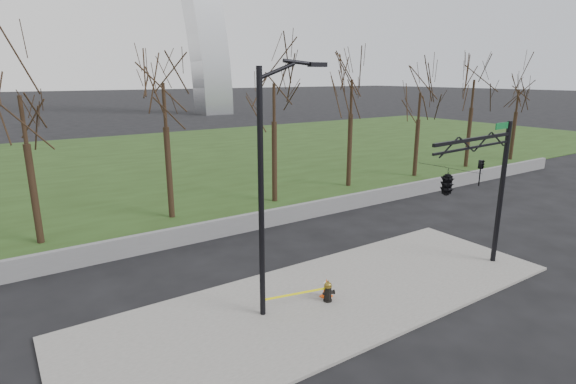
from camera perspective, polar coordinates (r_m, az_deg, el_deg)
ground at (r=16.41m, az=5.27°, el=-13.52°), size 500.00×500.00×0.00m
sidewalk at (r=16.39m, az=5.28°, el=-13.36°), size 18.00×6.00×0.10m
grass_strip at (r=42.87m, az=-20.83°, el=3.34°), size 120.00×40.00×0.06m
guardrail at (r=22.47m, az=-7.65°, el=-4.39°), size 60.00×0.30×0.90m
tree_row at (r=27.52m, az=-1.89°, el=6.92°), size 56.37×4.00×8.06m
fire_hydrant at (r=15.96m, az=5.14°, el=-12.55°), size 0.47×0.33×0.76m
traffic_cone at (r=16.24m, az=4.91°, el=-12.06°), size 0.43×0.43×0.69m
street_light at (r=13.73m, az=-2.64°, el=1.86°), size 2.39×0.36×8.21m
traffic_signal_mast at (r=17.20m, az=21.03°, el=1.64°), size 5.09×2.52×6.00m
caution_tape at (r=15.53m, az=1.54°, el=-12.84°), size 2.48×0.51×0.40m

